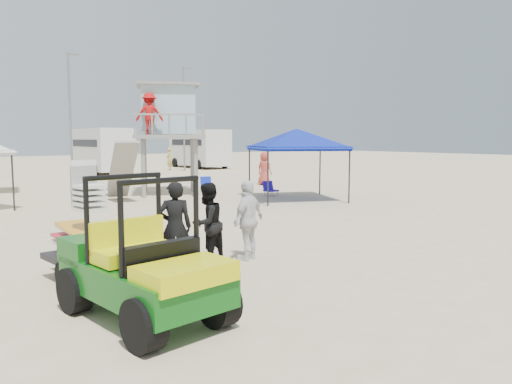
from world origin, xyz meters
TOP-DOWN VIEW (x-y plane):
  - ground at (0.00, 0.00)m, footprint 140.00×140.00m
  - utility_cart at (-3.59, 0.03)m, footprint 1.66×2.79m
  - surf_trailer at (-3.58, 2.37)m, footprint 1.40×2.24m
  - man_left at (-2.07, 2.07)m, footprint 0.75×0.65m
  - man_mid at (-1.22, 2.32)m, footprint 0.97×0.87m
  - man_right at (-0.37, 2.07)m, footprint 1.07×0.75m
  - lifeguard_tower at (3.63, 14.31)m, footprint 4.03×4.03m
  - canopy_blue at (7.17, 9.37)m, footprint 4.51×4.51m
  - beach_chair_b at (7.20, 11.25)m, footprint 0.56×0.59m
  - beach_chair_c at (6.27, 15.20)m, footprint 0.66×0.71m
  - rv_mid_right at (6.00, 29.99)m, footprint 2.64×7.00m
  - rv_far_right at (15.00, 31.49)m, footprint 2.64×6.60m
  - light_pole_left at (3.00, 27.00)m, footprint 0.14×0.14m
  - light_pole_right at (12.00, 28.50)m, footprint 0.14×0.14m
  - distant_beachgoers at (0.15, 18.41)m, footprint 20.18×15.91m

SIDE VIEW (x-z plane):
  - ground at x=0.00m, z-range 0.00..0.00m
  - beach_chair_b at x=7.20m, z-range -0.01..0.63m
  - beach_chair_c at x=6.27m, z-range -0.01..0.63m
  - surf_trailer at x=-3.58m, z-range -0.18..1.74m
  - man_mid at x=-1.22m, z-range 0.00..1.65m
  - man_right at x=-0.37m, z-range 0.00..1.69m
  - man_left at x=-2.07m, z-range 0.00..1.75m
  - distant_beachgoers at x=0.15m, z-range -0.02..1.79m
  - utility_cart at x=-3.59m, z-range -0.07..1.93m
  - rv_far_right at x=15.00m, z-range 0.17..3.42m
  - rv_mid_right at x=6.00m, z-range 0.17..3.42m
  - canopy_blue at x=7.17m, z-range 1.12..4.47m
  - lifeguard_tower at x=3.63m, z-range 1.19..6.05m
  - light_pole_left at x=3.00m, z-range 0.00..8.00m
  - light_pole_right at x=12.00m, z-range 0.00..8.00m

